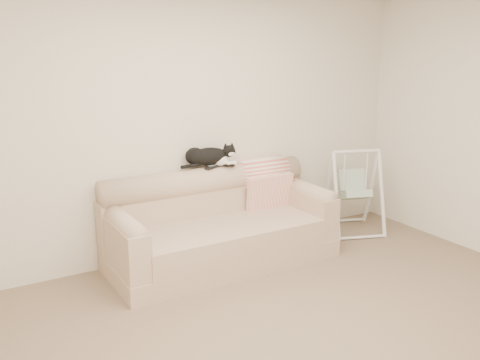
# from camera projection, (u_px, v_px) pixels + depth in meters

# --- Properties ---
(ground_plane) EXTENTS (5.00, 5.00, 0.00)m
(ground_plane) POSITION_uv_depth(u_px,v_px,m) (313.00, 337.00, 3.93)
(ground_plane) COLOR #776450
(ground_plane) RESTS_ON ground
(room_shell) EXTENTS (5.04, 4.04, 2.60)m
(room_shell) POSITION_uv_depth(u_px,v_px,m) (321.00, 132.00, 3.55)
(room_shell) COLOR beige
(room_shell) RESTS_ON ground
(sofa) EXTENTS (2.20, 0.93, 0.90)m
(sofa) POSITION_uv_depth(u_px,v_px,m) (218.00, 227.00, 5.23)
(sofa) COLOR tan
(sofa) RESTS_ON ground
(remote_a) EXTENTS (0.19, 0.11, 0.03)m
(remote_a) POSITION_uv_depth(u_px,v_px,m) (213.00, 166.00, 5.30)
(remote_a) COLOR black
(remote_a) RESTS_ON sofa
(remote_b) EXTENTS (0.17, 0.13, 0.02)m
(remote_b) POSITION_uv_depth(u_px,v_px,m) (226.00, 165.00, 5.38)
(remote_b) COLOR black
(remote_b) RESTS_ON sofa
(tuxedo_cat) EXTENTS (0.59, 0.30, 0.23)m
(tuxedo_cat) POSITION_uv_depth(u_px,v_px,m) (209.00, 156.00, 5.30)
(tuxedo_cat) COLOR black
(tuxedo_cat) RESTS_ON sofa
(throw_blanket) EXTENTS (0.54, 0.38, 0.58)m
(throw_blanket) POSITION_uv_depth(u_px,v_px,m) (263.00, 177.00, 5.65)
(throw_blanket) COLOR #DA5F4A
(throw_blanket) RESTS_ON sofa
(baby_swing) EXTENTS (0.75, 0.78, 0.95)m
(baby_swing) POSITION_uv_depth(u_px,v_px,m) (354.00, 190.00, 6.05)
(baby_swing) COLOR white
(baby_swing) RESTS_ON ground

